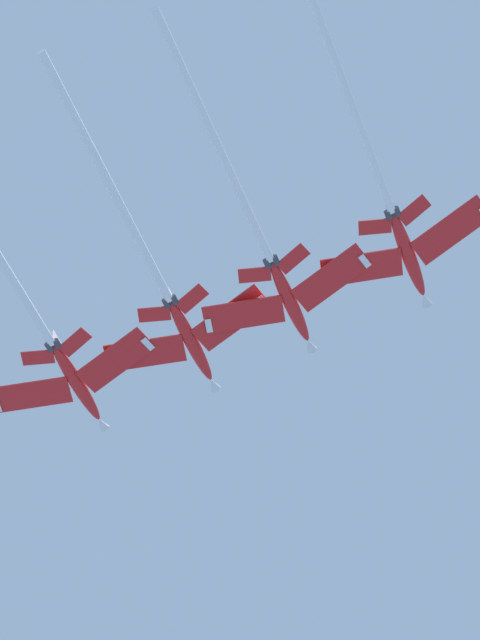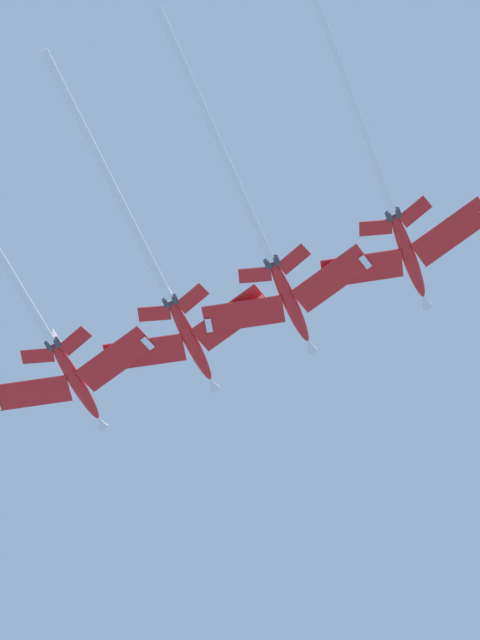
# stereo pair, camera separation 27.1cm
# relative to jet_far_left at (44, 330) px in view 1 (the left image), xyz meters

# --- Properties ---
(jet_far_left) EXTENTS (43.60, 19.92, 16.71)m
(jet_far_left) POSITION_rel_jet_far_left_xyz_m (0.00, 0.00, 0.00)
(jet_far_left) COLOR red
(jet_inner_left) EXTENTS (42.36, 19.92, 15.00)m
(jet_inner_left) POSITION_rel_jet_far_left_xyz_m (-2.81, 13.58, 0.94)
(jet_inner_left) COLOR red
(jet_centre) EXTENTS (41.68, 19.93, 16.44)m
(jet_centre) POSITION_rel_jet_far_left_xyz_m (-5.53, 25.38, 0.30)
(jet_centre) COLOR red
(jet_inner_right) EXTENTS (47.03, 19.93, 18.04)m
(jet_inner_right) POSITION_rel_jet_far_left_xyz_m (-5.99, 39.59, 0.18)
(jet_inner_right) COLOR red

